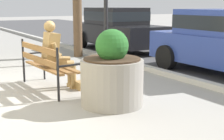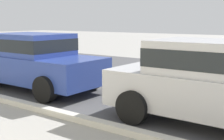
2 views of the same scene
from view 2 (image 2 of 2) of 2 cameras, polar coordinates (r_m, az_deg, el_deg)
name	(u,v)px [view 2 (image 2 of 2)]	position (r m, az deg, el deg)	size (l,w,h in m)	color
street_surface	(89,71)	(11.66, -4.26, -0.17)	(60.00, 9.00, 0.01)	#424244
parked_car_blue	(34,59)	(8.78, -14.52, 1.97)	(4.11, 1.94, 1.56)	navy
parked_car_silver	(218,80)	(5.82, 19.23, -1.86)	(4.11, 1.94, 1.56)	#B7B7BC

